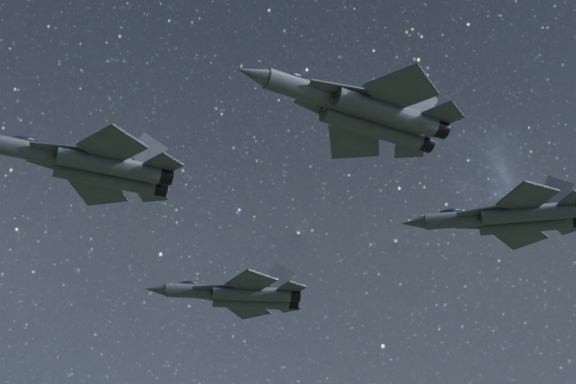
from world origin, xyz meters
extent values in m
cylinder|color=#2E323A|center=(-19.75, -3.65, 151.68)|extent=(7.87, 2.73, 1.63)
ellipsoid|color=black|center=(-20.99, -3.84, 152.46)|extent=(2.61, 1.44, 0.80)
cube|color=#2E323A|center=(-14.38, -2.87, 151.63)|extent=(8.69, 2.79, 1.36)
cylinder|color=#2E323A|center=(-13.82, -3.84, 151.16)|extent=(8.90, 2.88, 1.63)
cylinder|color=#2E323A|center=(-14.12, -1.77, 151.16)|extent=(8.90, 2.88, 1.63)
cylinder|color=black|center=(-9.08, -3.14, 151.16)|extent=(1.56, 1.68, 1.50)
cylinder|color=black|center=(-9.38, -1.08, 151.16)|extent=(1.56, 1.68, 1.50)
cube|color=#2E323A|center=(-17.69, -4.77, 151.56)|extent=(5.47, 1.40, 0.13)
cube|color=#2E323A|center=(-18.10, -1.99, 151.56)|extent=(5.50, 2.88, 0.13)
cube|color=#2E323A|center=(-13.66, -6.34, 151.37)|extent=(5.92, 5.98, 0.21)
cube|color=#2E323A|center=(-14.69, 0.67, 151.37)|extent=(5.43, 5.70, 0.21)
cube|color=#2E323A|center=(-9.29, -4.54, 151.37)|extent=(3.50, 3.53, 0.16)
cube|color=#2E323A|center=(-9.99, 0.20, 151.37)|extent=(3.19, 3.31, 0.16)
cube|color=#2E323A|center=(-10.79, -3.66, 153.14)|extent=(3.64, 0.60, 3.71)
cube|color=#2E323A|center=(-11.17, -1.08, 153.14)|extent=(3.57, 0.98, 3.71)
cylinder|color=#2E323A|center=(-3.52, 16.22, 149.82)|extent=(7.40, 2.37, 1.53)
cone|color=#2E323A|center=(-8.21, 16.77, 149.82)|extent=(2.50, 1.64, 1.38)
ellipsoid|color=black|center=(-4.69, 16.36, 150.56)|extent=(2.44, 1.30, 0.76)
cube|color=#2E323A|center=(1.56, 15.63, 149.77)|extent=(8.18, 2.40, 1.28)
cylinder|color=#2E323A|center=(1.83, 14.60, 149.33)|extent=(8.38, 2.49, 1.53)
cylinder|color=#2E323A|center=(2.06, 16.56, 149.33)|extent=(8.38, 2.49, 1.53)
cylinder|color=black|center=(6.32, 14.08, 149.33)|extent=(1.43, 1.56, 1.42)
cylinder|color=black|center=(6.55, 16.03, 149.33)|extent=(1.43, 1.56, 1.42)
cube|color=#2E323A|center=(-1.92, 14.70, 149.70)|extent=(5.20, 2.58, 0.12)
cube|color=#2E323A|center=(-1.61, 17.33, 149.70)|extent=(5.18, 1.46, 0.12)
cube|color=#2E323A|center=(1.36, 12.28, 149.53)|extent=(5.18, 5.42, 0.20)
cube|color=#2E323A|center=(2.14, 18.92, 149.53)|extent=(5.56, 5.64, 0.20)
cube|color=#2E323A|center=(5.78, 12.85, 149.53)|extent=(3.05, 3.15, 0.15)
cube|color=#2E323A|center=(6.31, 17.34, 149.53)|extent=(3.28, 3.32, 0.15)
cube|color=#2E323A|center=(4.64, 14.03, 151.20)|extent=(3.38, 0.83, 3.50)
cube|color=#2E323A|center=(4.92, 16.47, 151.20)|extent=(3.43, 0.54, 3.50)
cylinder|color=#2E323A|center=(0.95, -16.72, 151.13)|extent=(7.84, 3.38, 1.62)
cone|color=#2E323A|center=(-3.89, -17.89, 151.13)|extent=(2.76, 2.00, 1.45)
ellipsoid|color=black|center=(-0.26, -17.01, 151.91)|extent=(2.65, 1.64, 0.80)
cube|color=#2E323A|center=(6.19, -15.44, 151.08)|extent=(8.63, 3.52, 1.35)
cylinder|color=#2E323A|center=(6.84, -16.35, 150.61)|extent=(8.85, 3.63, 1.62)
cylinder|color=#2E323A|center=(6.35, -14.34, 150.61)|extent=(8.85, 3.63, 1.62)
cylinder|color=black|center=(11.47, -15.23, 150.61)|extent=(1.66, 1.77, 1.49)
cylinder|color=black|center=(10.98, -13.21, 150.61)|extent=(1.66, 1.77, 1.49)
cube|color=#2E323A|center=(3.09, -17.64, 151.01)|extent=(5.44, 1.39, 0.12)
cube|color=#2E323A|center=(2.43, -14.92, 151.01)|extent=(5.38, 3.28, 0.12)
cube|color=#2E323A|center=(7.22, -18.82, 150.82)|extent=(5.94, 5.93, 0.21)
cube|color=#2E323A|center=(5.56, -11.97, 150.82)|extent=(5.14, 5.47, 0.21)
cube|color=#2E323A|center=(11.39, -16.64, 150.82)|extent=(3.51, 3.52, 0.16)
cube|color=#2E323A|center=(10.26, -12.00, 150.82)|extent=(3.02, 3.16, 0.16)
cube|color=#2E323A|center=(9.82, -15.90, 152.58)|extent=(3.59, 0.73, 3.69)
cube|color=#2E323A|center=(9.21, -13.38, 152.58)|extent=(3.47, 1.29, 3.69)
cylinder|color=#2E323A|center=(18.58, -3.44, 150.10)|extent=(7.28, 3.99, 1.52)
cone|color=#2E323A|center=(14.22, -1.77, 150.10)|extent=(2.67, 2.11, 1.36)
ellipsoid|color=black|center=(17.49, -3.02, 150.83)|extent=(2.53, 1.78, 0.75)
cube|color=#2E323A|center=(23.31, -5.25, 150.05)|extent=(7.98, 4.21, 1.27)
cylinder|color=#2E323A|center=(23.33, -6.30, 149.61)|extent=(8.18, 4.34, 1.52)
cylinder|color=#2E323A|center=(24.03, -4.48, 149.61)|extent=(8.18, 4.34, 1.52)
cylinder|color=black|center=(28.21, -6.08, 149.61)|extent=(1.68, 1.76, 1.40)
cube|color=#2E323A|center=(19.75, -5.29, 149.98)|extent=(4.87, 3.59, 0.12)
cube|color=#2E323A|center=(20.69, -2.84, 149.98)|extent=(5.17, 1.93, 0.12)
cube|color=#2E323A|center=(22.31, -8.41, 149.81)|extent=(4.44, 4.82, 0.19)
cube|color=#2E323A|center=(24.68, -2.22, 149.81)|extent=(5.57, 5.48, 0.19)
cube|color=#2E323A|center=(26.70, -8.94, 149.81)|extent=(2.60, 2.76, 0.15)
cube|color=#2E323A|center=(28.30, -4.75, 149.81)|extent=(3.30, 3.27, 0.15)
cube|color=#2E323A|center=(25.88, -7.53, 151.46)|extent=(3.12, 1.60, 3.47)
cube|color=#2E323A|center=(26.75, -5.26, 151.46)|extent=(3.30, 1.10, 3.47)
camera|label=1|loc=(-10.68, -61.85, 111.91)|focal=50.00mm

